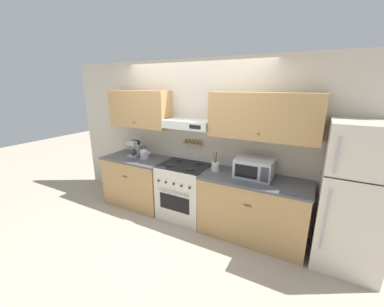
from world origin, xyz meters
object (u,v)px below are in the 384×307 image
object	(u,v)px
coffee_maker	(135,148)
microwave	(254,168)
tea_kettle	(145,153)
utensil_crock	(215,166)
stove_range	(184,191)
refrigerator	(354,198)

from	to	relation	value
coffee_maker	microwave	xyz separation A→B (m)	(2.18, -0.01, -0.01)
coffee_maker	tea_kettle	bearing A→B (deg)	-5.84
tea_kettle	utensil_crock	bearing A→B (deg)	0.00
coffee_maker	stove_range	bearing A→B (deg)	-2.90
stove_range	refrigerator	distance (m)	2.33
refrigerator	tea_kettle	xyz separation A→B (m)	(-3.11, 0.05, 0.10)
utensil_crock	tea_kettle	bearing A→B (deg)	-180.00
microwave	utensil_crock	world-z (taller)	utensil_crock
refrigerator	microwave	world-z (taller)	refrigerator
refrigerator	utensil_crock	world-z (taller)	refrigerator
refrigerator	utensil_crock	distance (m)	1.76
stove_range	coffee_maker	distance (m)	1.22
tea_kettle	utensil_crock	xyz separation A→B (m)	(1.36, 0.00, -0.02)
microwave	stove_range	bearing A→B (deg)	-177.56
refrigerator	utensil_crock	size ratio (longest dim) A/B	6.16
tea_kettle	stove_range	bearing A→B (deg)	-2.02
stove_range	microwave	world-z (taller)	microwave
microwave	utensil_crock	xyz separation A→B (m)	(-0.57, -0.02, -0.06)
coffee_maker	utensil_crock	bearing A→B (deg)	-0.90
microwave	utensil_crock	bearing A→B (deg)	-178.22
microwave	coffee_maker	bearing A→B (deg)	179.80
coffee_maker	utensil_crock	xyz separation A→B (m)	(1.60, -0.03, -0.07)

